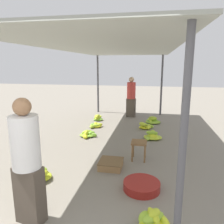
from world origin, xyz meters
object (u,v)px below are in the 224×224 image
(banana_pile_left_0, at_px, (37,175))
(banana_pile_right_0, at_px, (153,219))
(basin_black, at_px, (142,186))
(vendor_foreground, at_px, (27,161))
(banana_pile_right_1, at_px, (146,126))
(crate_near, at_px, (111,164))
(shopper_walking_mid, at_px, (131,96))
(banana_pile_right_3, at_px, (153,136))
(banana_pile_left_3, at_px, (96,125))
(banana_pile_right_2, at_px, (153,121))
(stool, at_px, (139,145))
(banana_pile_left_2, at_px, (98,118))
(banana_pile_left_1, at_px, (88,134))

(banana_pile_left_0, height_order, banana_pile_right_0, banana_pile_left_0)
(basin_black, xyz_separation_m, banana_pile_left_0, (-1.93, -0.02, 0.01))
(basin_black, height_order, banana_pile_left_0, banana_pile_left_0)
(vendor_foreground, height_order, banana_pile_right_0, vendor_foreground)
(banana_pile_right_1, bearing_deg, crate_near, -101.28)
(banana_pile_right_1, height_order, crate_near, banana_pile_right_1)
(basin_black, xyz_separation_m, shopper_walking_mid, (-0.75, 5.30, 0.77))
(banana_pile_right_3, distance_m, shopper_walking_mid, 2.84)
(banana_pile_right_3, bearing_deg, banana_pile_left_3, 157.17)
(banana_pile_right_3, distance_m, crate_near, 2.19)
(banana_pile_left_0, bearing_deg, shopper_walking_mid, 77.51)
(banana_pile_right_3, bearing_deg, banana_pile_left_0, -127.29)
(banana_pile_right_1, bearing_deg, banana_pile_right_2, 74.15)
(vendor_foreground, distance_m, basin_black, 1.96)
(stool, bearing_deg, banana_pile_left_0, -145.67)
(banana_pile_left_0, xyz_separation_m, banana_pile_right_1, (1.85, 3.68, 0.01))
(basin_black, distance_m, banana_pile_right_0, 0.84)
(banana_pile_left_2, xyz_separation_m, banana_pile_right_1, (1.84, -0.78, -0.01))
(banana_pile_right_1, relative_size, banana_pile_right_2, 0.95)
(banana_pile_right_1, bearing_deg, banana_pile_right_3, -75.94)
(banana_pile_right_0, xyz_separation_m, crate_near, (-0.87, 1.51, -0.01))
(banana_pile_left_1, height_order, banana_pile_right_1, banana_pile_right_1)
(banana_pile_right_1, bearing_deg, shopper_walking_mid, 112.19)
(banana_pile_left_1, xyz_separation_m, banana_pile_right_1, (1.66, 1.13, 0.01))
(banana_pile_left_2, bearing_deg, banana_pile_left_3, -79.72)
(stool, distance_m, banana_pile_right_1, 2.47)
(banana_pile_left_2, bearing_deg, banana_pile_right_2, -0.19)
(banana_pile_left_3, height_order, banana_pile_right_0, banana_pile_right_0)
(banana_pile_left_1, relative_size, crate_near, 1.21)
(banana_pile_right_3, bearing_deg, banana_pile_left_2, 140.27)
(banana_pile_left_0, distance_m, banana_pile_right_2, 4.91)
(banana_pile_left_0, bearing_deg, banana_pile_right_1, 63.35)
(banana_pile_right_2, relative_size, crate_near, 1.19)
(stool, relative_size, banana_pile_left_1, 0.75)
(banana_pile_right_1, bearing_deg, stool, -91.28)
(vendor_foreground, height_order, banana_pile_left_2, vendor_foreground)
(vendor_foreground, relative_size, banana_pile_left_0, 3.10)
(crate_near, bearing_deg, banana_pile_right_1, 78.72)
(banana_pile_right_2, bearing_deg, vendor_foreground, -105.99)
(stool, distance_m, banana_pile_left_3, 2.84)
(stool, distance_m, shopper_walking_mid, 4.17)
(banana_pile_left_0, bearing_deg, stool, 34.33)
(crate_near, xyz_separation_m, shopper_walking_mid, (-0.08, 4.61, 0.76))
(banana_pile_left_1, bearing_deg, banana_pile_right_3, 5.64)
(banana_pile_left_3, bearing_deg, basin_black, -63.50)
(banana_pile_right_0, bearing_deg, banana_pile_left_0, 159.36)
(banana_pile_left_0, relative_size, banana_pile_right_2, 0.97)
(stool, relative_size, crate_near, 0.90)
(stool, relative_size, basin_black, 0.68)
(banana_pile_left_2, relative_size, banana_pile_right_3, 0.65)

